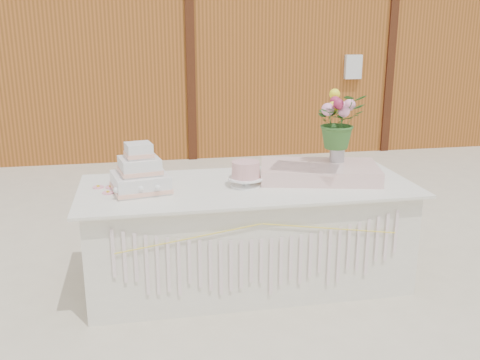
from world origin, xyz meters
name	(u,v)px	position (x,y,z in m)	size (l,w,h in m)	color
ground	(247,281)	(0.00, 0.00, 0.00)	(80.00, 80.00, 0.00)	beige
barn	(178,38)	(-0.01, 5.99, 1.68)	(12.60, 4.60, 3.30)	#9E5521
cake_table	(248,234)	(0.00, 0.00, 0.39)	(2.40, 1.00, 0.77)	silver
wedding_cake	(140,175)	(-0.76, -0.01, 0.88)	(0.44, 0.44, 0.34)	white
pink_cake_stand	(246,172)	(-0.02, -0.04, 0.87)	(0.25, 0.25, 0.18)	white
satin_runner	(319,172)	(0.55, 0.05, 0.82)	(0.86, 0.50, 0.11)	beige
flower_vase	(337,152)	(0.72, 0.12, 0.96)	(0.11, 0.11, 0.15)	#A7A7AC
bouquet	(339,114)	(0.72, 0.12, 1.24)	(0.37, 0.32, 0.41)	#316026
loose_flowers	(104,191)	(-1.01, 0.00, 0.78)	(0.16, 0.38, 0.02)	pink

